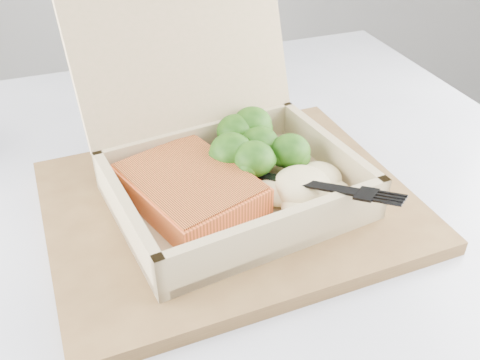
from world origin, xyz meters
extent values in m
cube|color=silver|center=(-0.55, 0.63, 0.75)|extent=(1.00, 1.00, 0.03)
cube|color=brown|center=(-0.53, 0.65, 0.77)|extent=(0.42, 0.35, 0.02)
cube|color=tan|center=(-0.52, 0.64, 0.78)|extent=(0.28, 0.24, 0.01)
cube|color=tan|center=(-0.63, 0.61, 0.80)|extent=(0.06, 0.18, 0.05)
cube|color=tan|center=(-0.41, 0.67, 0.80)|extent=(0.06, 0.18, 0.05)
cube|color=tan|center=(-0.50, 0.56, 0.80)|extent=(0.23, 0.07, 0.05)
cube|color=tan|center=(-0.54, 0.73, 0.80)|extent=(0.23, 0.07, 0.05)
cube|color=tan|center=(-0.55, 0.76, 0.91)|extent=(0.25, 0.13, 0.18)
cube|color=orange|center=(-0.57, 0.65, 0.80)|extent=(0.15, 0.17, 0.03)
ellipsoid|color=#F9E5A1|center=(-0.46, 0.62, 0.80)|extent=(0.10, 0.08, 0.03)
cube|color=black|center=(-0.50, 0.65, 0.82)|extent=(0.08, 0.09, 0.02)
cube|color=black|center=(-0.44, 0.59, 0.82)|extent=(0.05, 0.05, 0.01)
cube|color=white|center=(-0.55, 0.87, 0.76)|extent=(0.11, 0.16, 0.00)
camera|label=1|loc=(-0.61, 0.21, 1.12)|focal=40.00mm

